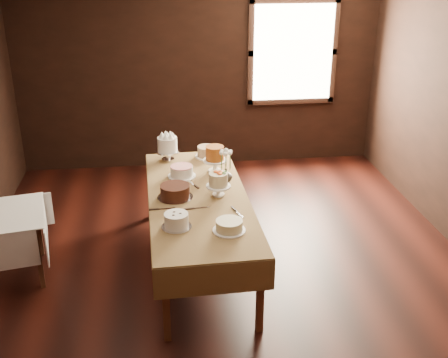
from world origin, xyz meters
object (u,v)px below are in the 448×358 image
cake_server_a (202,208)px  cake_server_b (239,214)px  flower_vase (226,175)px  cake_speckled (207,152)px  display_table (198,201)px  cake_server_e (167,209)px  cake_cream (229,226)px  cake_meringue (168,150)px  cake_flowers (218,185)px  cake_server_c (191,183)px  side_table (0,222)px  cake_swirl (176,221)px  cake_lattice (182,172)px  cake_chocolate (175,192)px  cake_server_d (217,182)px  cake_caramel (215,160)px

cake_server_a → cake_server_b: size_ratio=1.00×
cake_server_b → flower_vase: bearing=165.2°
cake_speckled → cake_server_a: (-0.16, -1.29, -0.06)m
display_table → cake_server_e: cake_server_e is taller
cake_cream → cake_meringue: bearing=105.3°
cake_flowers → cake_server_c: 0.42m
side_table → cake_server_e: size_ratio=3.90×
cake_server_c → flower_vase: flower_vase is taller
cake_speckled → cake_swirl: bearing=-104.2°
cake_lattice → cake_server_c: size_ratio=1.27×
cake_chocolate → cake_server_e: size_ratio=1.43×
cake_speckled → cake_cream: (0.03, -1.76, -0.01)m
display_table → cake_speckled: cake_speckled is taller
cake_lattice → cake_flowers: bearing=-57.0°
cake_chocolate → flower_vase: flower_vase is taller
cake_swirl → cake_flowers: bearing=54.5°
cake_cream → cake_server_e: 0.71m
cake_swirl → cake_server_a: bearing=54.5°
cake_server_e → cake_meringue: bearing=85.6°
cake_server_e → cake_cream: bearing=-45.7°
cake_lattice → cake_server_c: bearing=-64.3°
cake_swirl → cake_server_a: (0.25, 0.35, -0.06)m
cake_flowers → cake_speckled: bearing=90.9°
cake_lattice → cake_server_d: 0.40m
cake_speckled → cake_cream: size_ratio=0.85×
display_table → cake_server_e: size_ratio=10.22×
cake_swirl → cake_server_b: bearing=17.2°
cake_caramel → cake_server_c: bearing=-134.4°
cake_caramel → cake_server_d: cake_caramel is taller
cake_caramel → cake_server_e: (-0.53, -0.84, -0.12)m
side_table → cake_server_a: size_ratio=3.90×
cake_lattice → cake_cream: size_ratio=0.97×
cake_server_b → cake_server_e: 0.67m
cake_cream → cake_server_d: cake_cream is taller
cake_chocolate → cake_flowers: size_ratio=1.37×
cake_lattice → cake_server_c: cake_lattice is taller
side_table → cake_chocolate: size_ratio=2.72×
cake_speckled → cake_server_e: cake_speckled is taller
cake_server_b → cake_server_d: bearing=172.2°
cake_speckled → cake_server_a: size_ratio=1.11×
cake_speckled → cake_lattice: cake_speckled is taller
cake_meringue → display_table: bearing=-75.3°
cake_speckled → cake_caramel: 0.44m
display_table → cake_server_b: bearing=-51.9°
cake_caramel → cake_chocolate: cake_caramel is taller
side_table → cake_server_e: (1.56, -0.24, 0.16)m
cake_swirl → flower_vase: 1.08m
cake_swirl → side_table: bearing=159.5°
cake_lattice → cake_swirl: (-0.10, -1.11, 0.01)m
cake_lattice → cake_meringue: bearing=104.9°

